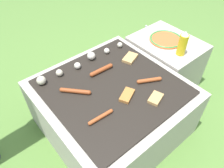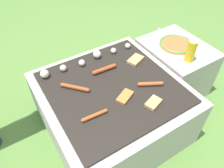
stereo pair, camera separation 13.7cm
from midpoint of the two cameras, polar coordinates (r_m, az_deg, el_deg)
name	(u,v)px [view 1 (the left image)]	position (r m, az deg, el deg)	size (l,w,h in m)	color
ground_plane	(112,125)	(1.72, -2.33, -10.87)	(14.00, 14.00, 0.00)	#567F38
grill	(112,108)	(1.55, -2.55, -6.39)	(0.89, 0.89, 0.43)	#B2AA9E
side_ledge	(164,62)	(1.95, 11.45, 5.46)	(0.44, 0.55, 0.43)	#B2AA9E
sausage_front_center	(101,70)	(1.49, -5.44, 3.55)	(0.19, 0.04, 0.03)	#93421E
sausage_back_center	(75,91)	(1.37, -12.44, -1.97)	(0.14, 0.16, 0.03)	#93421E
sausage_mid_right	(149,80)	(1.42, 7.01, 0.86)	(0.15, 0.09, 0.03)	#A34C23
sausage_front_right	(101,117)	(1.22, -6.21, -8.73)	(0.16, 0.03, 0.02)	#A34C23
bread_slice_center	(130,58)	(1.59, 2.28, 6.72)	(0.14, 0.11, 0.02)	tan
bread_slice_left	(127,95)	(1.32, 0.98, -3.10)	(0.13, 0.10, 0.02)	#B27033
bread_slice_right	(156,98)	(1.32, 8.42, -3.87)	(0.12, 0.09, 0.02)	tan
mushroom_row	(77,64)	(1.54, -11.60, 5.08)	(0.70, 0.07, 0.06)	beige
plate_colorful	(166,39)	(1.83, 11.83, 11.29)	(0.27, 0.27, 0.02)	orange
condiment_bottle	(183,44)	(1.65, 15.74, 10.02)	(0.06, 0.06, 0.19)	gold
fork_utensil	(154,29)	(1.97, 8.95, 14.02)	(0.06, 0.19, 0.01)	silver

